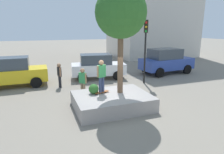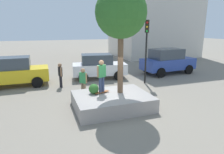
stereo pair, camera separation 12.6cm
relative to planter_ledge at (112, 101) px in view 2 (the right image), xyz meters
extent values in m
plane|color=gray|center=(0.04, 0.33, -0.34)|extent=(120.00, 120.00, 0.00)
cube|color=gray|center=(0.00, 0.00, 0.00)|extent=(3.67, 2.78, 0.68)
cylinder|color=brown|center=(0.52, 0.21, 1.95)|extent=(0.28, 0.28, 3.23)
sphere|color=#2D6628|center=(0.52, 0.21, 4.23)|extent=(2.42, 2.42, 2.42)
sphere|color=#2D6628|center=(-0.81, 0.46, 0.59)|extent=(0.50, 0.50, 0.50)
cube|color=brown|center=(-0.41, 0.39, 0.41)|extent=(0.83, 0.43, 0.02)
sphere|color=beige|center=(-0.19, 0.54, 0.37)|extent=(0.06, 0.06, 0.06)
sphere|color=beige|center=(-0.14, 0.38, 0.37)|extent=(0.06, 0.06, 0.06)
sphere|color=beige|center=(-0.68, 0.40, 0.37)|extent=(0.06, 0.06, 0.06)
sphere|color=beige|center=(-0.63, 0.24, 0.37)|extent=(0.06, 0.06, 0.06)
cylinder|color=navy|center=(-0.49, 0.35, 0.80)|extent=(0.14, 0.14, 0.77)
cylinder|color=navy|center=(-0.33, 0.43, 0.80)|extent=(0.14, 0.14, 0.77)
cube|color=#338C4C|center=(-0.41, 0.39, 1.48)|extent=(0.47, 0.34, 0.60)
cylinder|color=#9E7251|center=(-0.62, 0.30, 1.50)|extent=(0.09, 0.09, 0.57)
cylinder|color=#9E7251|center=(-0.20, 0.48, 1.50)|extent=(0.09, 0.09, 0.57)
sphere|color=#9E7251|center=(-0.41, 0.39, 1.91)|extent=(0.25, 0.25, 0.25)
cube|color=gold|center=(-4.93, 5.80, 0.45)|extent=(4.31, 1.82, 0.86)
cube|color=#38424C|center=(-5.15, 5.80, 1.27)|extent=(2.41, 1.60, 0.77)
cylinder|color=black|center=(-3.55, 6.70, 0.02)|extent=(0.73, 0.22, 0.73)
cylinder|color=black|center=(-3.56, 4.89, 0.02)|extent=(0.73, 0.22, 0.73)
cube|color=white|center=(1.07, 5.93, 0.42)|extent=(4.35, 2.33, 0.83)
cube|color=#38424C|center=(0.86, 5.96, 1.21)|extent=(2.52, 1.85, 0.74)
cylinder|color=black|center=(2.50, 6.59, 0.01)|extent=(0.73, 0.31, 0.70)
cylinder|color=black|center=(2.24, 4.87, 0.01)|extent=(0.73, 0.31, 0.70)
cylinder|color=black|center=(-0.11, 6.98, 0.01)|extent=(0.73, 0.31, 0.70)
cylinder|color=black|center=(-0.37, 5.27, 0.01)|extent=(0.73, 0.31, 0.70)
cube|color=#2D479E|center=(7.18, 5.61, 0.52)|extent=(4.81, 2.35, 0.93)
cube|color=#38424C|center=(6.94, 5.59, 1.41)|extent=(2.75, 1.94, 0.84)
cylinder|color=black|center=(8.58, 6.71, 0.05)|extent=(0.81, 0.30, 0.79)
cylinder|color=black|center=(8.75, 4.76, 0.05)|extent=(0.81, 0.30, 0.79)
cylinder|color=black|center=(5.61, 6.46, 0.05)|extent=(0.81, 0.30, 0.79)
cylinder|color=black|center=(5.77, 4.50, 0.05)|extent=(0.81, 0.30, 0.79)
cylinder|color=black|center=(3.76, 3.47, 1.44)|extent=(0.12, 0.12, 3.57)
cube|color=black|center=(3.76, 3.47, 3.65)|extent=(0.36, 0.35, 0.85)
sphere|color=red|center=(3.68, 3.33, 3.90)|extent=(0.14, 0.14, 0.14)
sphere|color=gold|center=(3.68, 3.33, 3.62)|extent=(0.14, 0.14, 0.14)
sphere|color=green|center=(3.68, 3.33, 3.34)|extent=(0.14, 0.14, 0.14)
cylinder|color=#847056|center=(-0.92, 2.17, 0.05)|extent=(0.14, 0.14, 0.78)
cylinder|color=#847056|center=(-1.03, 2.32, 0.05)|extent=(0.14, 0.14, 0.78)
cube|color=#338C4C|center=(-0.97, 2.24, 0.75)|extent=(0.42, 0.47, 0.61)
cylinder|color=#9E7251|center=(-0.83, 2.06, 0.76)|extent=(0.10, 0.10, 0.58)
cylinder|color=#9E7251|center=(-1.11, 2.43, 0.76)|extent=(0.10, 0.10, 0.58)
sphere|color=#9E7251|center=(-0.97, 2.24, 1.18)|extent=(0.26, 0.26, 0.26)
cylinder|color=black|center=(-2.05, 4.36, 0.05)|extent=(0.14, 0.14, 0.78)
cylinder|color=black|center=(-2.08, 4.54, 0.05)|extent=(0.14, 0.14, 0.78)
cube|color=black|center=(-2.06, 4.45, 0.74)|extent=(0.25, 0.46, 0.61)
cylinder|color=#9E7251|center=(-2.03, 4.22, 0.76)|extent=(0.09, 0.09, 0.58)
cylinder|color=#9E7251|center=(-2.10, 4.68, 0.76)|extent=(0.09, 0.09, 0.58)
sphere|color=#9E7251|center=(-2.06, 4.45, 1.17)|extent=(0.25, 0.25, 0.25)
camera|label=1|loc=(-3.18, -8.56, 3.52)|focal=31.34mm
camera|label=2|loc=(-3.06, -8.61, 3.52)|focal=31.34mm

